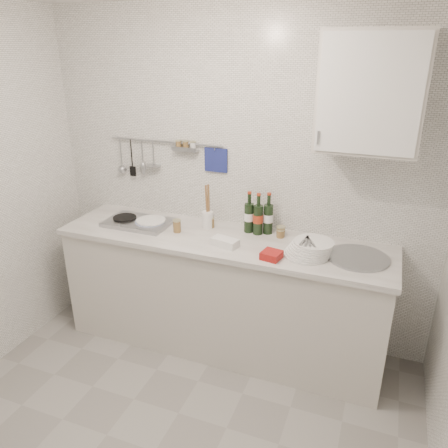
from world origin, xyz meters
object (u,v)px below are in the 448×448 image
at_px(plate_stack_hob, 150,223).
at_px(wine_bottles, 258,213).
at_px(plate_stack_sink, 310,248).
at_px(utensil_crock, 208,217).
at_px(wall_cabinet, 371,92).

height_order(plate_stack_hob, wine_bottles, wine_bottles).
relative_size(plate_stack_sink, wine_bottles, 1.04).
height_order(plate_stack_hob, utensil_crock, utensil_crock).
xyz_separation_m(plate_stack_hob, plate_stack_sink, (1.25, -0.07, 0.02)).
bearing_deg(wall_cabinet, wine_bottles, 175.66).
bearing_deg(plate_stack_hob, utensil_crock, 16.13).
bearing_deg(plate_stack_sink, plate_stack_hob, 176.79).
xyz_separation_m(plate_stack_hob, utensil_crock, (0.43, 0.12, 0.06)).
distance_m(plate_stack_sink, utensil_crock, 0.84).
bearing_deg(plate_stack_hob, wall_cabinet, 4.18).
xyz_separation_m(wall_cabinet, wine_bottles, (-0.68, 0.05, -0.87)).
bearing_deg(utensil_crock, wall_cabinet, -0.80).
bearing_deg(plate_stack_sink, utensil_crock, 166.58).
relative_size(wall_cabinet, wine_bottles, 2.26).
distance_m(plate_stack_hob, plate_stack_sink, 1.25).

